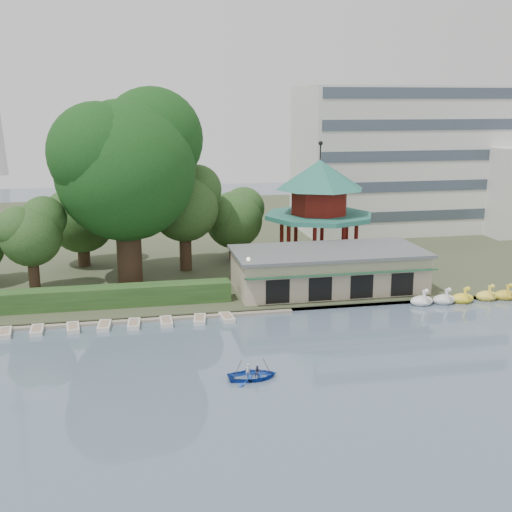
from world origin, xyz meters
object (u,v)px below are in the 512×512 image
object	(u,v)px
dock	(96,322)
rowboat_with_passengers	(253,372)
boathouse	(328,269)
big_tree	(127,161)
pavilion	(319,201)

from	to	relation	value
dock	rowboat_with_passengers	bearing A→B (deg)	-51.60
boathouse	rowboat_with_passengers	distance (m)	21.66
rowboat_with_passengers	big_tree	bearing A→B (deg)	107.24
boathouse	big_tree	distance (m)	22.35
pavilion	boathouse	bearing A→B (deg)	-101.28
dock	rowboat_with_passengers	distance (m)	17.49
big_tree	rowboat_with_passengers	world-z (taller)	big_tree
pavilion	rowboat_with_passengers	bearing A→B (deg)	-114.75
dock	pavilion	size ratio (longest dim) A/B	2.52
pavilion	rowboat_with_passengers	xyz separation A→B (m)	(-13.14, -28.50, -6.99)
dock	boathouse	size ratio (longest dim) A/B	1.83
dock	pavilion	distance (m)	29.14
dock	boathouse	xyz separation A→B (m)	(22.00, 4.77, 2.25)
boathouse	pavilion	xyz separation A→B (m)	(2.00, 10.03, 5.11)
pavilion	rowboat_with_passengers	size ratio (longest dim) A/B	2.81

